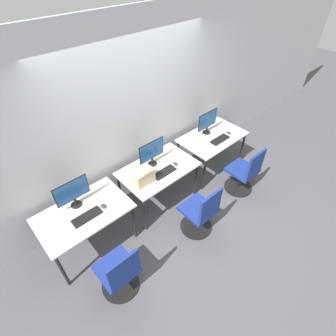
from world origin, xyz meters
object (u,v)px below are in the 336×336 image
object	(u,v)px
office_chair_center	(200,214)
monitor_right	(208,121)
keyboard_left	(87,217)
monitor_center	(152,152)
keyboard_center	(164,172)
mouse_right	(229,133)
monitor_left	(72,192)
mouse_center	(176,164)
office_chair_right	(244,174)
handbag	(144,177)
mouse_left	(103,206)
office_chair_left	(120,274)
keyboard_right	(220,140)

from	to	relation	value
office_chair_center	monitor_right	bearing A→B (deg)	39.74
keyboard_left	monitor_right	distance (m)	2.56
monitor_center	keyboard_center	size ratio (longest dim) A/B	1.20
monitor_center	mouse_right	xyz separation A→B (m)	(1.54, -0.28, -0.22)
keyboard_left	monitor_center	world-z (taller)	monitor_center
monitor_left	mouse_center	distance (m)	1.57
monitor_left	office_chair_right	world-z (taller)	monitor_left
mouse_center	handbag	distance (m)	0.61
office_chair_right	mouse_left	bearing A→B (deg)	162.93
monitor_left	office_chair_right	distance (m)	2.73
office_chair_left	office_chair_right	distance (m)	2.54
mouse_left	office_chair_left	bearing A→B (deg)	-112.05
monitor_center	office_chair_right	bearing A→B (deg)	-37.25
office_chair_center	handbag	world-z (taller)	handbag
office_chair_left	monitor_center	world-z (taller)	monitor_center
monitor_right	mouse_right	distance (m)	0.46
mouse_right	office_chair_right	size ratio (longest dim) A/B	0.10
keyboard_right	mouse_right	distance (m)	0.27
monitor_right	keyboard_right	size ratio (longest dim) A/B	1.20
monitor_right	mouse_right	xyz separation A→B (m)	(0.27, -0.29, -0.22)
monitor_center	mouse_right	world-z (taller)	monitor_center
office_chair_left	mouse_left	bearing A→B (deg)	67.95
keyboard_center	keyboard_right	world-z (taller)	same
keyboard_left	keyboard_center	xyz separation A→B (m)	(1.27, -0.04, 0.00)
monitor_center	office_chair_right	distance (m)	1.63
monitor_right	mouse_right	size ratio (longest dim) A/B	5.02
handbag	monitor_left	bearing A→B (deg)	162.83
office_chair_center	office_chair_right	distance (m)	1.17
monitor_left	handbag	bearing A→B (deg)	-17.17
monitor_center	handbag	world-z (taller)	monitor_center
monitor_left	monitor_right	size ratio (longest dim) A/B	1.00
monitor_left	mouse_left	size ratio (longest dim) A/B	5.02
mouse_left	mouse_center	size ratio (longest dim) A/B	1.00
mouse_right	monitor_left	bearing A→B (deg)	173.64
keyboard_center	monitor_right	xyz separation A→B (m)	(1.27, 0.29, 0.23)
office_chair_left	office_chair_center	world-z (taller)	same
mouse_left	office_chair_left	world-z (taller)	office_chair_left
keyboard_right	office_chair_left	bearing A→B (deg)	-165.44
office_chair_center	handbag	bearing A→B (deg)	118.06
keyboard_center	handbag	distance (m)	0.37
mouse_center	office_chair_right	distance (m)	1.23
monitor_center	office_chair_right	size ratio (longest dim) A/B	0.50
keyboard_center	keyboard_left	bearing A→B (deg)	178.32
office_chair_center	keyboard_right	size ratio (longest dim) A/B	2.38
keyboard_left	monitor_left	bearing A→B (deg)	90.00
office_chair_center	office_chair_right	size ratio (longest dim) A/B	1.00
monitor_right	office_chair_right	bearing A→B (deg)	-93.31
keyboard_center	keyboard_right	size ratio (longest dim) A/B	1.00
keyboard_center	office_chair_right	world-z (taller)	office_chair_right
monitor_center	mouse_left	bearing A→B (deg)	-167.00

